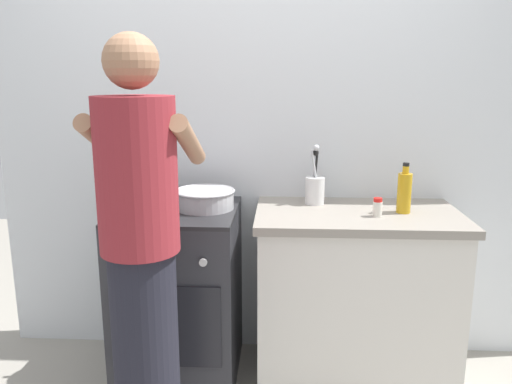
# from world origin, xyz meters

# --- Properties ---
(back_wall) EXTENTS (3.20, 0.10, 2.50)m
(back_wall) POSITION_xyz_m (0.20, 0.50, 1.25)
(back_wall) COLOR silver
(back_wall) RESTS_ON ground
(countertop) EXTENTS (1.00, 0.60, 0.90)m
(countertop) POSITION_xyz_m (0.55, 0.15, 0.45)
(countertop) COLOR silver
(countertop) RESTS_ON ground
(stove_range) EXTENTS (0.60, 0.62, 0.90)m
(stove_range) POSITION_xyz_m (-0.35, 0.15, 0.45)
(stove_range) COLOR #2D2D33
(stove_range) RESTS_ON ground
(pot) EXTENTS (0.28, 0.22, 0.12)m
(pot) POSITION_xyz_m (-0.49, 0.14, 0.96)
(pot) COLOR #38383D
(pot) RESTS_ON stove_range
(mixing_bowl) EXTENTS (0.30, 0.30, 0.10)m
(mixing_bowl) POSITION_xyz_m (-0.21, 0.18, 0.95)
(mixing_bowl) COLOR #B7B7BC
(mixing_bowl) RESTS_ON stove_range
(utensil_crock) EXTENTS (0.10, 0.10, 0.31)m
(utensil_crock) POSITION_xyz_m (0.34, 0.30, 0.99)
(utensil_crock) COLOR silver
(utensil_crock) RESTS_ON countertop
(spice_bottle) EXTENTS (0.04, 0.04, 0.09)m
(spice_bottle) POSITION_xyz_m (0.63, 0.07, 0.94)
(spice_bottle) COLOR silver
(spice_bottle) RESTS_ON countertop
(oil_bottle) EXTENTS (0.07, 0.07, 0.25)m
(oil_bottle) POSITION_xyz_m (0.77, 0.15, 1.00)
(oil_bottle) COLOR gold
(oil_bottle) RESTS_ON countertop
(person) EXTENTS (0.41, 0.50, 1.70)m
(person) POSITION_xyz_m (-0.36, -0.46, 0.86)
(person) COLOR black
(person) RESTS_ON ground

